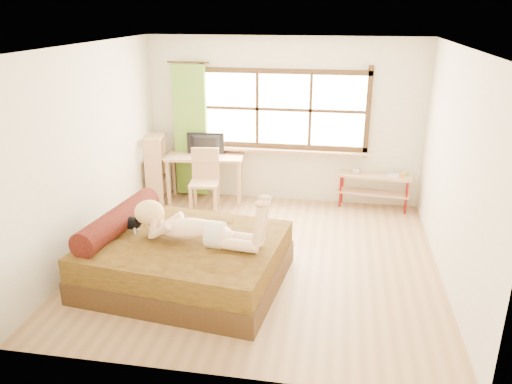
% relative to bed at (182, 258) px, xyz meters
% --- Properties ---
extents(floor, '(4.50, 4.50, 0.00)m').
position_rel_bed_xyz_m(floor, '(0.86, 0.69, -0.30)').
color(floor, '#9E754C').
rests_on(floor, ground).
extents(ceiling, '(4.50, 4.50, 0.00)m').
position_rel_bed_xyz_m(ceiling, '(0.86, 0.69, 2.40)').
color(ceiling, white).
rests_on(ceiling, wall_back).
extents(wall_back, '(4.50, 0.00, 4.50)m').
position_rel_bed_xyz_m(wall_back, '(0.86, 2.94, 1.05)').
color(wall_back, silver).
rests_on(wall_back, floor).
extents(wall_front, '(4.50, 0.00, 4.50)m').
position_rel_bed_xyz_m(wall_front, '(0.86, -1.56, 1.05)').
color(wall_front, silver).
rests_on(wall_front, floor).
extents(wall_left, '(0.00, 4.50, 4.50)m').
position_rel_bed_xyz_m(wall_left, '(-1.39, 0.69, 1.05)').
color(wall_left, silver).
rests_on(wall_left, floor).
extents(wall_right, '(0.00, 4.50, 4.50)m').
position_rel_bed_xyz_m(wall_right, '(3.11, 0.69, 1.05)').
color(wall_right, silver).
rests_on(wall_right, floor).
extents(window, '(2.80, 0.16, 1.46)m').
position_rel_bed_xyz_m(window, '(0.86, 2.91, 1.21)').
color(window, '#FFEDBF').
rests_on(window, wall_back).
extents(curtain, '(0.55, 0.10, 2.20)m').
position_rel_bed_xyz_m(curtain, '(-0.69, 2.82, 0.85)').
color(curtain, '#639829').
rests_on(curtain, wall_back).
extents(bed, '(2.43, 2.05, 0.85)m').
position_rel_bed_xyz_m(bed, '(0.00, 0.00, 0.00)').
color(bed, '#341C0F').
rests_on(bed, floor).
extents(woman, '(1.61, 0.64, 0.67)m').
position_rel_bed_xyz_m(woman, '(0.20, -0.06, 0.59)').
color(woman, beige).
rests_on(woman, bed).
extents(kitten, '(0.35, 0.17, 0.27)m').
position_rel_bed_xyz_m(kitten, '(-0.67, 0.09, 0.39)').
color(kitten, black).
rests_on(kitten, bed).
extents(desk, '(1.33, 0.72, 0.80)m').
position_rel_bed_xyz_m(desk, '(-0.42, 2.64, 0.39)').
color(desk, tan).
rests_on(desk, floor).
extents(monitor, '(0.63, 0.15, 0.36)m').
position_rel_bed_xyz_m(monitor, '(-0.42, 2.69, 0.67)').
color(monitor, black).
rests_on(monitor, desk).
extents(chair, '(0.49, 0.49, 1.00)m').
position_rel_bed_xyz_m(chair, '(-0.33, 2.28, 0.25)').
color(chair, tan).
rests_on(chair, floor).
extents(pipe_shelf, '(1.16, 0.41, 0.65)m').
position_rel_bed_xyz_m(pipe_shelf, '(2.39, 2.76, 0.12)').
color(pipe_shelf, tan).
rests_on(pipe_shelf, floor).
extents(cup, '(0.13, 0.13, 0.09)m').
position_rel_bed_xyz_m(cup, '(2.08, 2.76, 0.31)').
color(cup, gray).
rests_on(cup, pipe_shelf).
extents(book, '(0.21, 0.27, 0.02)m').
position_rel_bed_xyz_m(book, '(2.58, 2.76, 0.28)').
color(book, gray).
rests_on(book, pipe_shelf).
extents(bookshelf, '(0.36, 0.53, 1.13)m').
position_rel_bed_xyz_m(bookshelf, '(-1.22, 2.48, 0.27)').
color(bookshelf, tan).
rests_on(bookshelf, floor).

